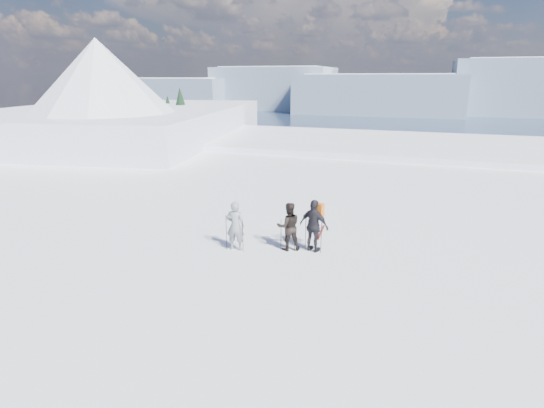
{
  "coord_description": "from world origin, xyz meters",
  "views": [
    {
      "loc": [
        2.78,
        -10.56,
        6.2
      ],
      "look_at": [
        -1.91,
        3.0,
        1.88
      ],
      "focal_mm": 28.0,
      "sensor_mm": 36.0,
      "label": 1
    }
  ],
  "objects_px": {
    "skier_dark": "(289,226)",
    "skis_loose": "(319,232)",
    "skier_pack": "(314,226)",
    "skier_grey": "(235,226)"
  },
  "relations": [
    {
      "from": "skier_grey",
      "to": "skier_pack",
      "type": "height_order",
      "value": "skier_pack"
    },
    {
      "from": "skier_pack",
      "to": "skier_grey",
      "type": "bearing_deg",
      "value": 32.29
    },
    {
      "from": "skier_dark",
      "to": "skier_grey",
      "type": "bearing_deg",
      "value": -8.95
    },
    {
      "from": "skier_grey",
      "to": "skier_dark",
      "type": "height_order",
      "value": "skier_grey"
    },
    {
      "from": "skier_dark",
      "to": "skis_loose",
      "type": "xyz_separation_m",
      "value": [
        0.69,
        2.15,
        -0.9
      ]
    },
    {
      "from": "skier_grey",
      "to": "skis_loose",
      "type": "distance_m",
      "value": 3.89
    },
    {
      "from": "skier_grey",
      "to": "skis_loose",
      "type": "bearing_deg",
      "value": -140.8
    },
    {
      "from": "skier_pack",
      "to": "skis_loose",
      "type": "xyz_separation_m",
      "value": [
        -0.23,
        1.99,
        -0.97
      ]
    },
    {
      "from": "skier_dark",
      "to": "skis_loose",
      "type": "height_order",
      "value": "skier_dark"
    },
    {
      "from": "skier_dark",
      "to": "skier_pack",
      "type": "xyz_separation_m",
      "value": [
        0.92,
        0.16,
        0.07
      ]
    }
  ]
}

